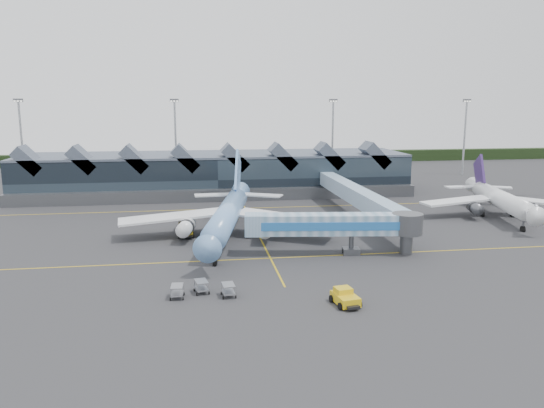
{
  "coord_description": "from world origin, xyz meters",
  "views": [
    {
      "loc": [
        -10.31,
        -78.63,
        21.43
      ],
      "look_at": [
        2.33,
        6.07,
        5.0
      ],
      "focal_mm": 35.0,
      "sensor_mm": 36.0,
      "label": 1
    }
  ],
  "objects": [
    {
      "name": "regional_jet",
      "position": [
        46.9,
        12.92,
        3.53
      ],
      "size": [
        29.14,
        32.26,
        11.12
      ],
      "rotation": [
        0.0,
        0.0,
        -0.2
      ],
      "color": "white",
      "rests_on": "ground"
    },
    {
      "name": "ground",
      "position": [
        0.0,
        0.0,
        0.0
      ],
      "size": [
        260.0,
        260.0,
        0.0
      ],
      "primitive_type": "plane",
      "color": "#27282A",
      "rests_on": "ground"
    },
    {
      "name": "pushback_tug",
      "position": [
        5.46,
        -26.31,
        0.78
      ],
      "size": [
        2.97,
        4.19,
        1.74
      ],
      "rotation": [
        0.0,
        0.0,
        0.16
      ],
      "color": "gold",
      "rests_on": "ground"
    },
    {
      "name": "fuel_truck",
      "position": [
        -11.95,
        7.98,
        1.66
      ],
      "size": [
        2.87,
        8.86,
        2.96
      ],
      "rotation": [
        0.0,
        0.0,
        0.04
      ],
      "color": "black",
      "rests_on": "ground"
    },
    {
      "name": "jet_bridge",
      "position": [
        10.73,
        -7.49,
        4.23
      ],
      "size": [
        25.37,
        6.66,
        6.02
      ],
      "rotation": [
        0.0,
        0.0,
        -0.13
      ],
      "color": "#6D98B6",
      "rests_on": "ground"
    },
    {
      "name": "light_masts",
      "position": [
        21.0,
        62.8,
        12.49
      ],
      "size": [
        132.4,
        42.56,
        22.45
      ],
      "color": "#9A9EA3",
      "rests_on": "ground"
    },
    {
      "name": "tree_line_far",
      "position": [
        0.0,
        110.0,
        2.0
      ],
      "size": [
        260.0,
        4.0,
        4.0
      ],
      "primitive_type": "cube",
      "color": "black",
      "rests_on": "ground"
    },
    {
      "name": "main_airliner",
      "position": [
        -4.95,
        4.84,
        3.91
      ],
      "size": [
        35.39,
        41.23,
        13.3
      ],
      "rotation": [
        0.0,
        0.0,
        -0.19
      ],
      "color": "#6C98DB",
      "rests_on": "ground"
    },
    {
      "name": "baggage_carts",
      "position": [
        -9.68,
        -21.33,
        0.81
      ],
      "size": [
        7.14,
        3.82,
        1.44
      ],
      "rotation": [
        0.0,
        0.0,
        0.1
      ],
      "color": "gray",
      "rests_on": "ground"
    },
    {
      "name": "taxi_stripes",
      "position": [
        0.0,
        10.0,
        0.01
      ],
      "size": [
        120.0,
        60.0,
        0.01
      ],
      "color": "gold",
      "rests_on": "ground"
    },
    {
      "name": "terminal",
      "position": [
        -5.07,
        47.35,
        4.88
      ],
      "size": [
        90.0,
        22.25,
        12.52
      ],
      "color": "black",
      "rests_on": "ground"
    }
  ]
}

